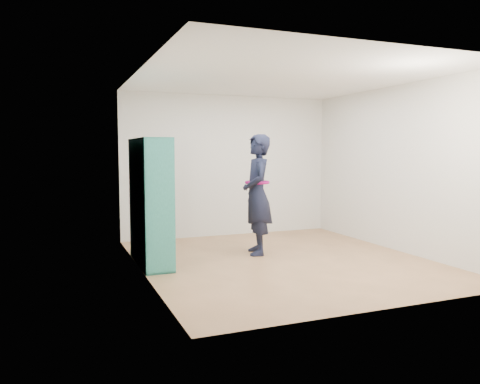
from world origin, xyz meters
name	(u,v)px	position (x,y,z in m)	size (l,w,h in m)	color
floor	(283,260)	(0.00, 0.00, 0.00)	(4.50, 4.50, 0.00)	#956A43
ceiling	(284,77)	(0.00, 0.00, 2.60)	(4.50, 4.50, 0.00)	white
wall_left	(142,173)	(-2.00, 0.00, 1.30)	(0.02, 4.50, 2.60)	silver
wall_right	(397,169)	(2.00, 0.00, 1.30)	(0.02, 4.50, 2.60)	silver
wall_back	(229,166)	(0.00, 2.25, 1.30)	(4.00, 0.02, 2.60)	silver
wall_front	(389,179)	(0.00, -2.25, 1.30)	(4.00, 0.02, 2.60)	silver
bookshelf	(148,204)	(-1.83, 0.53, 0.85)	(0.38, 1.31, 1.75)	#298076
person	(257,194)	(-0.17, 0.55, 0.92)	(0.58, 0.75, 1.83)	black
smartphone	(247,186)	(-0.30, 0.66, 1.04)	(0.01, 0.11, 0.14)	silver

